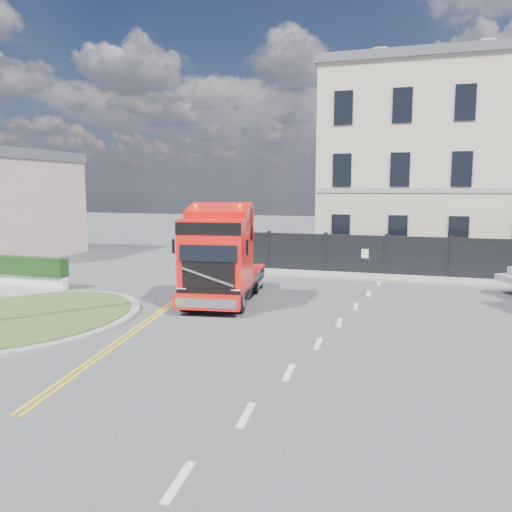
% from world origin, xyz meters
% --- Properties ---
extents(ground, '(120.00, 120.00, 0.00)m').
position_xyz_m(ground, '(0.00, 0.00, 0.00)').
color(ground, '#424244').
rests_on(ground, ground).
extents(traffic_island, '(6.80, 6.80, 0.17)m').
position_xyz_m(traffic_island, '(-7.00, -3.00, 0.08)').
color(traffic_island, gray).
rests_on(traffic_island, ground).
extents(hoarding_fence, '(18.80, 0.25, 2.00)m').
position_xyz_m(hoarding_fence, '(6.55, 9.00, 1.00)').
color(hoarding_fence, black).
rests_on(hoarding_fence, ground).
extents(georgian_building, '(12.30, 10.30, 12.80)m').
position_xyz_m(georgian_building, '(6.00, 16.50, 5.77)').
color(georgian_building, beige).
rests_on(georgian_building, ground).
extents(pavement_far, '(20.00, 1.60, 0.12)m').
position_xyz_m(pavement_far, '(6.00, 8.10, 0.06)').
color(pavement_far, gray).
rests_on(pavement_far, ground).
extents(truck, '(3.06, 6.37, 3.67)m').
position_xyz_m(truck, '(-1.72, 1.06, 1.64)').
color(truck, black).
rests_on(truck, ground).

